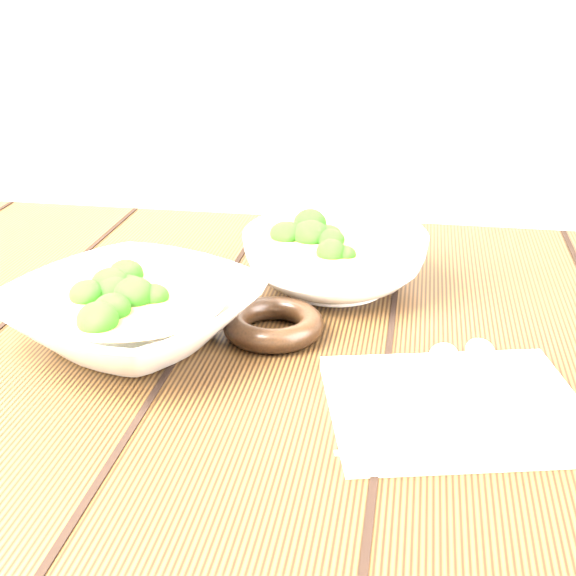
{
  "coord_description": "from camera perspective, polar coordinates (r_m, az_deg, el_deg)",
  "views": [
    {
      "loc": [
        0.2,
        -0.71,
        1.11
      ],
      "look_at": [
        0.08,
        0.02,
        0.8
      ],
      "focal_mm": 50.0,
      "sensor_mm": 36.0,
      "label": 1
    }
  ],
  "objects": [
    {
      "name": "spoon_right",
      "position": [
        0.75,
        13.65,
        -5.51
      ],
      "size": [
        0.03,
        0.17,
        0.01
      ],
      "color": "#A8A395",
      "rests_on": "napkin"
    },
    {
      "name": "soup_bowl_front",
      "position": [
        0.8,
        -11.02,
        -1.69
      ],
      "size": [
        0.31,
        0.31,
        0.07
      ],
      "color": "silver",
      "rests_on": "table"
    },
    {
      "name": "soup_bowl_back",
      "position": [
        0.92,
        3.34,
        2.15
      ],
      "size": [
        0.25,
        0.25,
        0.08
      ],
      "color": "silver",
      "rests_on": "table"
    },
    {
      "name": "trivet",
      "position": [
        0.81,
        -1.07,
        -2.58
      ],
      "size": [
        0.13,
        0.13,
        0.03
      ],
      "primitive_type": "torus",
      "rotation": [
        0.0,
        0.0,
        -0.26
      ],
      "color": "black",
      "rests_on": "table"
    },
    {
      "name": "spoon_left",
      "position": [
        0.73,
        10.85,
        -5.9
      ],
      "size": [
        0.03,
        0.17,
        0.01
      ],
      "color": "#A8A395",
      "rests_on": "napkin"
    },
    {
      "name": "napkin",
      "position": [
        0.7,
        11.79,
        -8.23
      ],
      "size": [
        0.24,
        0.22,
        0.01
      ],
      "primitive_type": "cube",
      "rotation": [
        0.0,
        0.0,
        0.24
      ],
      "color": "beige",
      "rests_on": "table"
    },
    {
      "name": "table",
      "position": [
        0.88,
        -5.21,
        -10.41
      ],
      "size": [
        1.2,
        0.8,
        0.75
      ],
      "color": "#32200E",
      "rests_on": "ground"
    }
  ]
}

